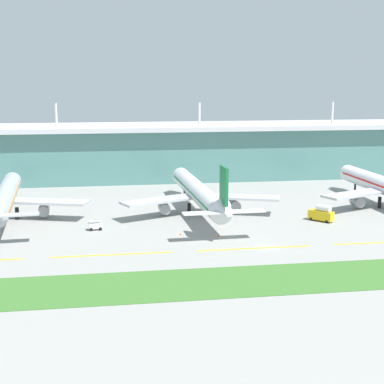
% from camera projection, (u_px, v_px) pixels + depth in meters
% --- Properties ---
extents(ground_plane, '(600.00, 600.00, 0.00)m').
position_uv_depth(ground_plane, '(266.00, 247.00, 138.85)').
color(ground_plane, gray).
extents(terminal_building, '(288.00, 34.00, 31.26)m').
position_uv_depth(terminal_building, '(197.00, 151.00, 237.35)').
color(terminal_building, slate).
rests_on(terminal_building, ground).
extents(airliner_near, '(48.67, 65.41, 18.90)m').
position_uv_depth(airliner_near, '(5.00, 197.00, 166.18)').
color(airliner_near, '#ADB2BC').
rests_on(airliner_near, ground).
extents(airliner_middle, '(48.77, 71.46, 18.90)m').
position_uv_depth(airliner_middle, '(199.00, 193.00, 173.35)').
color(airliner_middle, silver).
rests_on(airliner_middle, ground).
extents(taxiway_stripe_mid_west, '(28.00, 0.70, 0.04)m').
position_uv_depth(taxiway_stripe_mid_west, '(113.00, 255.00, 132.81)').
color(taxiway_stripe_mid_west, yellow).
rests_on(taxiway_stripe_mid_west, ground).
extents(taxiway_stripe_centre, '(28.00, 0.70, 0.04)m').
position_uv_depth(taxiway_stripe_centre, '(255.00, 248.00, 137.95)').
color(taxiway_stripe_centre, yellow).
rests_on(taxiway_stripe_centre, ground).
extents(grass_verge, '(300.00, 18.00, 0.10)m').
position_uv_depth(grass_verge, '(297.00, 278.00, 117.10)').
color(grass_verge, '#3D702D').
rests_on(grass_verge, ground).
extents(fuel_truck, '(6.63, 7.18, 4.95)m').
position_uv_depth(fuel_truck, '(322.00, 214.00, 164.29)').
color(fuel_truck, gold).
rests_on(fuel_truck, ground).
extents(baggage_cart, '(3.74, 2.25, 2.48)m').
position_uv_depth(baggage_cart, '(95.00, 225.00, 154.73)').
color(baggage_cart, silver).
rests_on(baggage_cart, ground).
extents(safety_cone_left_wingtip, '(0.56, 0.56, 0.70)m').
position_uv_depth(safety_cone_left_wingtip, '(219.00, 235.00, 148.25)').
color(safety_cone_left_wingtip, orange).
rests_on(safety_cone_left_wingtip, ground).
extents(safety_cone_nose_front, '(0.56, 0.56, 0.70)m').
position_uv_depth(safety_cone_nose_front, '(180.00, 234.00, 149.71)').
color(safety_cone_nose_front, orange).
rests_on(safety_cone_nose_front, ground).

